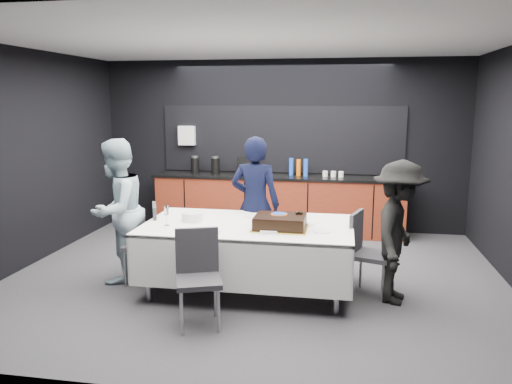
% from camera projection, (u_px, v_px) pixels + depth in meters
% --- Properties ---
extents(ground, '(6.00, 6.00, 0.00)m').
position_uv_depth(ground, '(255.00, 278.00, 6.11)').
color(ground, '#3F3F44').
rests_on(ground, ground).
extents(room_shell, '(6.04, 5.04, 2.82)m').
position_uv_depth(room_shell, '(255.00, 125.00, 5.77)').
color(room_shell, white).
rests_on(room_shell, ground).
extents(kitchenette, '(4.10, 0.64, 2.05)m').
position_uv_depth(kitchenette, '(277.00, 199.00, 8.16)').
color(kitchenette, maroon).
rests_on(kitchenette, ground).
extents(party_table, '(2.32, 1.32, 0.78)m').
position_uv_depth(party_table, '(248.00, 236.00, 5.61)').
color(party_table, '#99999E').
rests_on(party_table, ground).
extents(cake_assembly, '(0.59, 0.48, 0.18)m').
position_uv_depth(cake_assembly, '(280.00, 222.00, 5.36)').
color(cake_assembly, gold).
rests_on(cake_assembly, party_table).
extents(plate_stack, '(0.24, 0.24, 0.10)m').
position_uv_depth(plate_stack, '(192.00, 217.00, 5.70)').
color(plate_stack, white).
rests_on(plate_stack, party_table).
extents(loose_plate_near, '(0.19, 0.19, 0.01)m').
position_uv_depth(loose_plate_near, '(212.00, 232.00, 5.22)').
color(loose_plate_near, white).
rests_on(loose_plate_near, party_table).
extents(loose_plate_right_a, '(0.19, 0.19, 0.01)m').
position_uv_depth(loose_plate_right_a, '(306.00, 224.00, 5.56)').
color(loose_plate_right_a, white).
rests_on(loose_plate_right_a, party_table).
extents(loose_plate_right_b, '(0.18, 0.18, 0.01)m').
position_uv_depth(loose_plate_right_b, '(322.00, 232.00, 5.24)').
color(loose_plate_right_b, white).
rests_on(loose_plate_right_b, party_table).
extents(loose_plate_far, '(0.22, 0.22, 0.01)m').
position_uv_depth(loose_plate_far, '(255.00, 217.00, 5.89)').
color(loose_plate_far, white).
rests_on(loose_plate_far, party_table).
extents(fork_pile, '(0.19, 0.14, 0.03)m').
position_uv_depth(fork_pile, '(269.00, 232.00, 5.19)').
color(fork_pile, white).
rests_on(fork_pile, party_table).
extents(champagne_flute, '(0.06, 0.06, 0.22)m').
position_uv_depth(champagne_flute, '(166.00, 211.00, 5.48)').
color(champagne_flute, white).
rests_on(champagne_flute, party_table).
extents(chair_left, '(0.55, 0.55, 0.92)m').
position_uv_depth(chair_left, '(146.00, 237.00, 5.94)').
color(chair_left, '#302F35').
rests_on(chair_left, ground).
extents(chair_right, '(0.53, 0.53, 0.92)m').
position_uv_depth(chair_right, '(365.00, 247.00, 5.54)').
color(chair_right, '#302F35').
rests_on(chair_right, ground).
extents(chair_near, '(0.54, 0.54, 0.92)m').
position_uv_depth(chair_near, '(198.00, 270.00, 4.80)').
color(chair_near, '#302F35').
rests_on(chair_near, ground).
extents(person_center, '(0.65, 0.46, 1.71)m').
position_uv_depth(person_center, '(255.00, 204.00, 6.27)').
color(person_center, black).
rests_on(person_center, ground).
extents(person_left, '(0.77, 0.92, 1.70)m').
position_uv_depth(person_left, '(117.00, 211.00, 5.91)').
color(person_left, '#A2BECC').
rests_on(person_left, ground).
extents(person_right, '(0.78, 1.10, 1.53)m').
position_uv_depth(person_right, '(399.00, 232.00, 5.27)').
color(person_right, black).
rests_on(person_right, ground).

